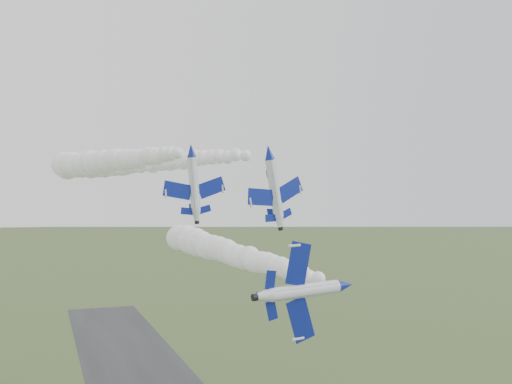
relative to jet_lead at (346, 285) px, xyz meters
The scene contains 6 objects.
jet_lead is the anchor object (origin of this frame).
smoke_trail_jet_lead 34.74m from the jet_lead, 94.93° to the left, with size 5.35×63.22×5.35m, color white, non-canonical shape.
jet_pair_left 29.49m from the jet_lead, 122.09° to the left, with size 9.57×11.31×2.84m.
smoke_trail_jet_pair_left 61.60m from the jet_lead, 110.43° to the left, with size 5.91×67.09×5.91m, color white, non-canonical shape.
jet_pair_right 26.77m from the jet_lead, 92.89° to the left, with size 10.71×12.63×3.67m.
smoke_trail_jet_pair_right 61.75m from the jet_lead, 101.88° to the left, with size 4.80×70.94×4.80m, color white, non-canonical shape.
Camera 1 is at (-20.97, -61.23, 38.66)m, focal length 40.00 mm.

